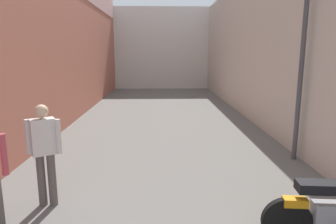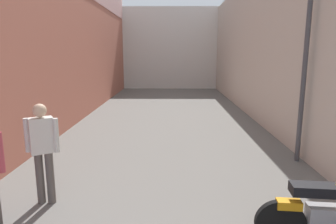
% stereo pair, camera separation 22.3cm
% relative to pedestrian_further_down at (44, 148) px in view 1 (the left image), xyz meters
% --- Properties ---
extents(ground_plane, '(35.95, 35.95, 0.00)m').
position_rel_pedestrian_further_down_xyz_m(ground_plane, '(1.81, 3.37, -0.92)').
color(ground_plane, '#66635E').
extents(building_right, '(0.45, 19.95, 5.11)m').
position_rel_pedestrian_further_down_xyz_m(building_right, '(5.02, 5.36, 1.64)').
color(building_right, beige).
rests_on(building_right, ground).
extents(building_far_end, '(9.03, 2.00, 5.16)m').
position_rel_pedestrian_further_down_xyz_m(building_far_end, '(1.81, 16.34, 1.66)').
color(building_far_end, silver).
rests_on(building_far_end, ground).
extents(pedestrian_further_down, '(0.52, 0.35, 1.57)m').
position_rel_pedestrian_further_down_xyz_m(pedestrian_further_down, '(0.00, 0.00, 0.00)').
color(pedestrian_further_down, '#564C47').
rests_on(pedestrian_further_down, ground).
extents(street_lamp, '(0.79, 0.18, 4.76)m').
position_rel_pedestrian_further_down_xyz_m(street_lamp, '(4.58, 1.93, 1.86)').
color(street_lamp, '#47474C').
rests_on(street_lamp, ground).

